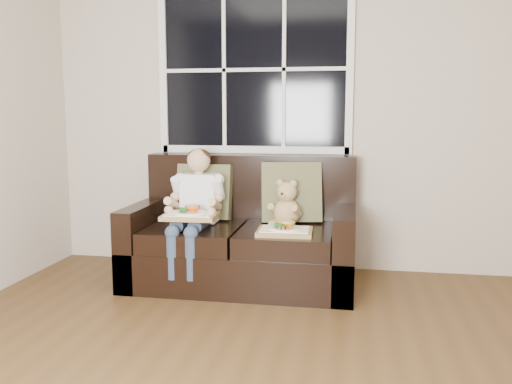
% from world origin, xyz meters
% --- Properties ---
extents(room_walls, '(4.52, 5.02, 2.71)m').
position_xyz_m(room_walls, '(0.00, 0.00, 1.59)').
color(room_walls, beige).
rests_on(room_walls, ground).
extents(window_back, '(1.62, 0.04, 1.37)m').
position_xyz_m(window_back, '(-0.53, 2.48, 1.65)').
color(window_back, black).
rests_on(window_back, room_walls).
extents(loveseat, '(1.70, 0.92, 0.96)m').
position_xyz_m(loveseat, '(-0.53, 2.02, 0.31)').
color(loveseat, black).
rests_on(loveseat, ground).
extents(pillow_left, '(0.44, 0.20, 0.45)m').
position_xyz_m(pillow_left, '(-0.88, 2.17, 0.67)').
color(pillow_left, brown).
rests_on(pillow_left, loveseat).
extents(pillow_right, '(0.50, 0.30, 0.48)m').
position_xyz_m(pillow_right, '(-0.18, 2.17, 0.68)').
color(pillow_right, brown).
rests_on(pillow_right, loveseat).
extents(child, '(0.39, 0.60, 0.89)m').
position_xyz_m(child, '(-0.87, 1.90, 0.65)').
color(child, white).
rests_on(child, loveseat).
extents(teddy_bear, '(0.25, 0.30, 0.36)m').
position_xyz_m(teddy_bear, '(-0.20, 2.03, 0.59)').
color(teddy_bear, tan).
rests_on(teddy_bear, loveseat).
extents(tray_left, '(0.40, 0.31, 0.09)m').
position_xyz_m(tray_left, '(-0.86, 1.69, 0.57)').
color(tray_left, '#A17648').
rests_on(tray_left, child).
extents(tray_right, '(0.40, 0.31, 0.09)m').
position_xyz_m(tray_right, '(-0.17, 1.72, 0.48)').
color(tray_right, '#A17648').
rests_on(tray_right, loveseat).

